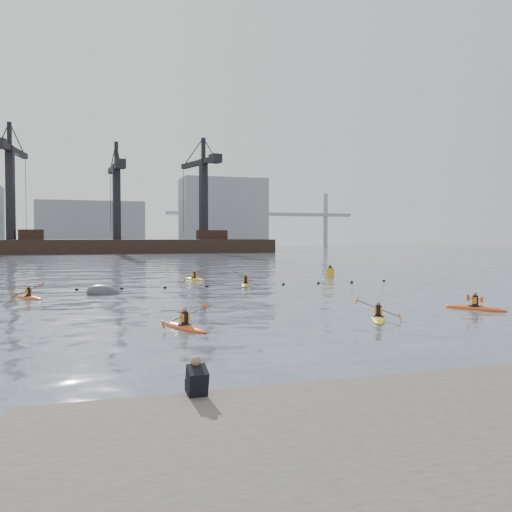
# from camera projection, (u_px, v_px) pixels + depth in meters

# --- Properties ---
(ground) EXTENTS (400.00, 400.00, 0.00)m
(ground) POSITION_uv_depth(u_px,v_px,m) (325.00, 347.00, 17.94)
(ground) COLOR #333C4A
(ground) RESTS_ON ground
(float_line) EXTENTS (33.24, 0.73, 0.24)m
(float_line) POSITION_uv_depth(u_px,v_px,m) (186.00, 287.00, 39.22)
(float_line) COLOR black
(float_line) RESTS_ON ground
(barge_pier) EXTENTS (72.00, 19.30, 29.50)m
(barge_pier) POSITION_uv_depth(u_px,v_px,m) (116.00, 245.00, 122.42)
(barge_pier) COLOR black
(barge_pier) RESTS_ON ground
(skyline) EXTENTS (141.00, 28.00, 22.00)m
(skyline) POSITION_uv_depth(u_px,v_px,m) (116.00, 218.00, 161.23)
(skyline) COLOR gray
(skyline) RESTS_ON ground
(kayaker_0) EXTENTS (1.98, 3.06, 1.05)m
(kayaker_0) POSITION_uv_depth(u_px,v_px,m) (185.00, 326.00, 21.50)
(kayaker_0) COLOR #DF4B15
(kayaker_0) RESTS_ON ground
(kayaker_1) EXTENTS (1.92, 2.83, 1.09)m
(kayaker_1) POSITION_uv_depth(u_px,v_px,m) (378.00, 318.00, 23.78)
(kayaker_1) COLOR yellow
(kayaker_1) RESTS_ON ground
(kayaker_2) EXTENTS (2.02, 2.71, 1.04)m
(kayaker_2) POSITION_uv_depth(u_px,v_px,m) (29.00, 297.00, 32.07)
(kayaker_2) COLOR #E44F15
(kayaker_2) RESTS_ON ground
(kayaker_3) EXTENTS (2.12, 3.16, 1.34)m
(kayaker_3) POSITION_uv_depth(u_px,v_px,m) (246.00, 284.00, 40.58)
(kayaker_3) COLOR #BE9016
(kayaker_3) RESTS_ON ground
(kayaker_4) EXTENTS (2.12, 2.97, 0.99)m
(kayaker_4) POSITION_uv_depth(u_px,v_px,m) (475.00, 307.00, 27.28)
(kayaker_4) COLOR #E05115
(kayaker_4) RESTS_ON ground
(kayaker_5) EXTENTS (2.01, 3.03, 1.18)m
(kayaker_5) POSITION_uv_depth(u_px,v_px,m) (194.00, 279.00, 46.13)
(kayaker_5) COLOR yellow
(kayaker_5) RESTS_ON ground
(mooring_buoy) EXTENTS (2.67, 1.79, 1.58)m
(mooring_buoy) POSITION_uv_depth(u_px,v_px,m) (104.00, 294.00, 34.60)
(mooring_buoy) COLOR #3D4043
(mooring_buoy) RESTS_ON ground
(nav_buoy) EXTENTS (0.72, 0.72, 1.31)m
(nav_buoy) POSITION_uv_depth(u_px,v_px,m) (330.00, 273.00, 49.52)
(nav_buoy) COLOR gold
(nav_buoy) RESTS_ON ground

